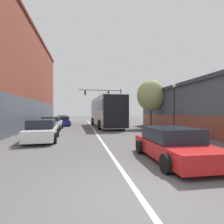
% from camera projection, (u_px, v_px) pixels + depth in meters
% --- Properties ---
extents(ground_plane, '(160.00, 160.00, 0.00)m').
position_uv_depth(ground_plane, '(139.00, 195.00, 3.87)').
color(ground_plane, '#565454').
extents(lane_center_line, '(0.14, 43.83, 0.01)m').
position_uv_depth(lane_center_line, '(93.00, 128.00, 19.55)').
color(lane_center_line, silver).
rests_on(lane_center_line, ground_plane).
extents(building_left_brick, '(7.47, 23.46, 11.47)m').
position_uv_depth(building_left_brick, '(6.00, 78.00, 20.61)').
color(building_left_brick, brown).
rests_on(building_left_brick, ground_plane).
extents(bus, '(3.27, 10.82, 3.58)m').
position_uv_depth(bus, '(106.00, 111.00, 21.77)').
color(bus, '#B7B7BC').
rests_on(bus, ground_plane).
extents(hatchback_foreground, '(2.17, 4.16, 1.24)m').
position_uv_depth(hatchback_foreground, '(173.00, 145.00, 6.74)').
color(hatchback_foreground, red).
rests_on(hatchback_foreground, ground_plane).
extents(parked_car_left_near, '(2.20, 4.76, 1.37)m').
position_uv_depth(parked_car_left_near, '(42.00, 130.00, 11.35)').
color(parked_car_left_near, silver).
rests_on(parked_car_left_near, ground_plane).
extents(parked_car_left_mid, '(2.06, 4.45, 1.35)m').
position_uv_depth(parked_car_left_mid, '(52.00, 124.00, 17.97)').
color(parked_car_left_mid, silver).
rests_on(parked_car_left_mid, ground_plane).
extents(parked_car_left_far, '(2.36, 4.20, 1.26)m').
position_uv_depth(parked_car_left_far, '(63.00, 121.00, 23.63)').
color(parked_car_left_far, navy).
rests_on(parked_car_left_far, ground_plane).
extents(parked_car_left_distant, '(2.01, 4.71, 1.26)m').
position_uv_depth(parked_car_left_distant, '(63.00, 119.00, 30.36)').
color(parked_car_left_distant, slate).
rests_on(parked_car_left_distant, ground_plane).
extents(traffic_signal_gantry, '(7.76, 0.36, 6.10)m').
position_uv_depth(traffic_signal_gantry, '(108.00, 98.00, 31.89)').
color(traffic_signal_gantry, '#333338').
rests_on(traffic_signal_gantry, ground_plane).
extents(street_lamp, '(0.31, 0.31, 4.29)m').
position_uv_depth(street_lamp, '(174.00, 105.00, 15.19)').
color(street_lamp, black).
rests_on(street_lamp, ground_plane).
extents(street_tree_near, '(3.17, 2.85, 5.48)m').
position_uv_depth(street_tree_near, '(151.00, 95.00, 19.67)').
color(street_tree_near, '#4C3823').
rests_on(street_tree_near, ground_plane).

